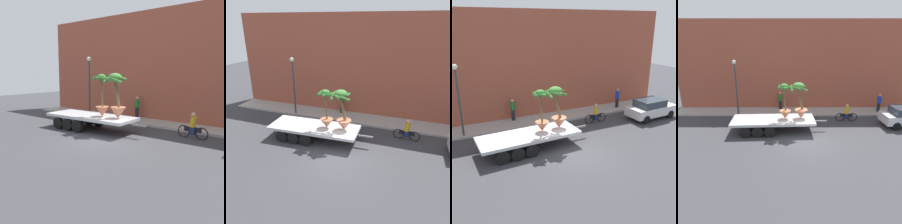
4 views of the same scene
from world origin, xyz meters
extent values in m
plane|color=#38383D|center=(0.00, 0.00, 0.00)|extent=(60.00, 60.00, 0.00)
cube|color=#A39E99|center=(0.00, 6.10, 0.07)|extent=(24.00, 2.20, 0.15)
cube|color=#9E4C38|center=(0.00, 7.80, 4.19)|extent=(24.00, 1.20, 8.38)
cube|color=#B7BABF|center=(-2.36, 1.81, 0.89)|extent=(6.26, 2.59, 0.18)
cylinder|color=black|center=(-4.38, 2.77, 0.40)|extent=(0.81, 0.26, 0.80)
cylinder|color=black|center=(-4.28, 0.64, 0.40)|extent=(0.81, 0.26, 0.80)
cylinder|color=black|center=(-3.52, 2.82, 0.40)|extent=(0.81, 0.26, 0.80)
cylinder|color=black|center=(-3.42, 0.69, 0.40)|extent=(0.81, 0.26, 0.80)
cylinder|color=black|center=(-2.66, 2.86, 0.40)|extent=(0.81, 0.26, 0.80)
cylinder|color=black|center=(-2.56, 0.73, 0.40)|extent=(0.81, 0.26, 0.80)
cube|color=slate|center=(1.21, 1.98, 0.74)|extent=(1.00, 0.15, 0.10)
cone|color=#B26647|center=(-0.27, 1.98, 1.33)|extent=(0.97, 0.97, 0.69)
cylinder|color=brown|center=(-0.39, 1.98, 2.56)|extent=(0.57, 0.19, 1.78)
ellipsoid|color=#428438|center=(-0.50, 1.98, 3.45)|extent=(0.84, 0.84, 0.53)
cone|color=#428438|center=(-0.05, 2.06, 3.41)|extent=(0.36, 0.96, 0.37)
cone|color=#428438|center=(-0.25, 2.33, 3.37)|extent=(0.82, 0.68, 0.52)
cone|color=#428438|center=(-0.72, 2.41, 3.41)|extent=(0.97, 0.63, 0.39)
cone|color=#428438|center=(-0.99, 1.94, 3.37)|extent=(0.28, 0.99, 0.57)
cone|color=#428438|center=(-0.75, 1.62, 3.42)|extent=(0.85, 0.67, 0.35)
cone|color=#428438|center=(-0.26, 1.57, 3.36)|extent=(0.92, 0.65, 0.59)
cone|color=#B26647|center=(-1.47, 1.90, 1.30)|extent=(0.85, 0.85, 0.64)
cylinder|color=brown|center=(-1.50, 1.90, 2.55)|extent=(0.22, 0.12, 1.86)
ellipsoid|color=#387A33|center=(-1.53, 1.90, 3.48)|extent=(0.56, 0.56, 0.35)
cone|color=#387A33|center=(-1.20, 1.91, 3.40)|extent=(0.23, 0.69, 0.41)
cone|color=#387A33|center=(-1.42, 2.20, 3.44)|extent=(0.70, 0.41, 0.31)
cone|color=#387A33|center=(-1.65, 2.17, 3.43)|extent=(0.66, 0.45, 0.33)
cone|color=#387A33|center=(-1.89, 1.88, 3.43)|extent=(0.24, 0.75, 0.35)
cone|color=#387A33|center=(-1.65, 1.58, 3.43)|extent=(0.74, 0.45, 0.34)
cone|color=#387A33|center=(-1.37, 1.66, 3.42)|extent=(0.62, 0.51, 0.36)
torus|color=black|center=(4.25, 3.84, 0.34)|extent=(0.74, 0.09, 0.74)
torus|color=black|center=(3.15, 3.88, 0.34)|extent=(0.74, 0.09, 0.74)
cube|color=black|center=(3.70, 3.86, 0.52)|extent=(1.04, 0.10, 0.28)
cylinder|color=gold|center=(3.70, 3.86, 0.97)|extent=(0.46, 0.36, 0.65)
sphere|color=tan|center=(3.70, 3.86, 1.39)|extent=(0.24, 0.24, 0.24)
cube|color=navy|center=(3.70, 3.86, 0.44)|extent=(0.29, 0.25, 0.44)
cube|color=silver|center=(8.35, 2.84, 0.67)|extent=(4.17, 2.01, 0.70)
cube|color=#2D3842|center=(8.15, 2.82, 1.30)|extent=(2.33, 1.73, 0.56)
cylinder|color=black|center=(9.63, 3.75, 0.32)|extent=(0.65, 0.23, 0.64)
cylinder|color=black|center=(9.72, 2.06, 0.32)|extent=(0.65, 0.23, 0.64)
cylinder|color=black|center=(6.98, 3.61, 0.32)|extent=(0.65, 0.23, 0.64)
cylinder|color=black|center=(7.07, 1.92, 0.32)|extent=(0.65, 0.23, 0.64)
cylinder|color=black|center=(-2.04, 6.70, 0.57)|extent=(0.28, 0.28, 0.85)
cylinder|color=#1E702D|center=(-2.04, 6.70, 1.31)|extent=(0.36, 0.36, 0.62)
sphere|color=tan|center=(-2.04, 6.70, 1.74)|extent=(0.24, 0.24, 0.24)
cylinder|color=black|center=(7.24, 5.91, 0.57)|extent=(0.28, 0.28, 0.85)
cylinder|color=#1938C6|center=(7.24, 5.91, 1.31)|extent=(0.36, 0.36, 0.62)
sphere|color=tan|center=(7.24, 5.91, 1.74)|extent=(0.24, 0.24, 0.24)
cylinder|color=#383D42|center=(-5.87, 5.30, 2.40)|extent=(0.14, 0.14, 4.50)
sphere|color=#EAEACC|center=(-5.87, 5.30, 4.80)|extent=(0.36, 0.36, 0.36)
camera|label=1|loc=(9.46, -10.52, 3.84)|focal=42.39mm
camera|label=2|loc=(3.99, -10.91, 7.76)|focal=36.34mm
camera|label=3|loc=(-6.70, -12.20, 7.44)|focal=41.71mm
camera|label=4|loc=(-1.11, -12.70, 6.62)|focal=33.24mm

